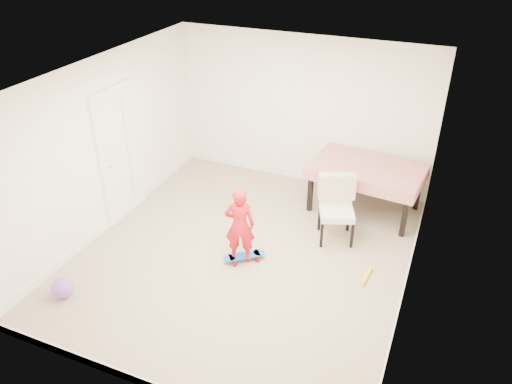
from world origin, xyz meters
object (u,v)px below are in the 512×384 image
at_px(balloon, 62,288).
at_px(skateboard, 244,257).
at_px(dining_chair, 337,210).
at_px(child, 240,227).
at_px(dining_table, 365,188).

bearing_deg(balloon, skateboard, 40.82).
height_order(dining_chair, skateboard, dining_chair).
xyz_separation_m(skateboard, balloon, (-1.84, -1.59, 0.09)).
xyz_separation_m(dining_chair, balloon, (-2.87, -2.60, -0.36)).
height_order(dining_chair, child, child).
xyz_separation_m(skateboard, child, (-0.05, -0.03, 0.52)).
height_order(child, balloon, child).
distance_m(dining_chair, balloon, 3.89).
distance_m(child, balloon, 2.41).
relative_size(child, balloon, 4.05).
distance_m(skateboard, balloon, 2.43).
bearing_deg(skateboard, child, 175.53).
distance_m(skateboard, child, 0.52).
xyz_separation_m(dining_table, skateboard, (-1.25, -1.99, -0.36)).
bearing_deg(dining_chair, skateboard, -156.40).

